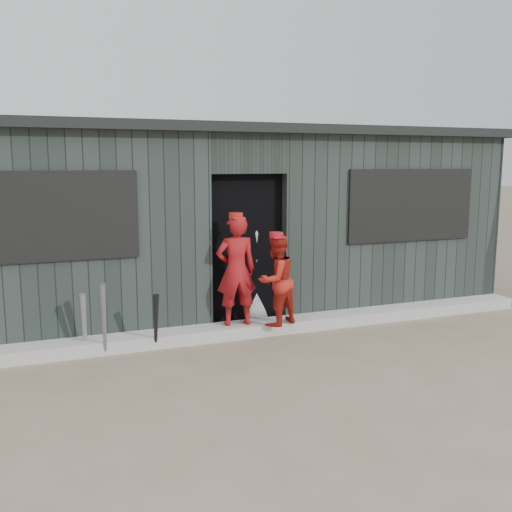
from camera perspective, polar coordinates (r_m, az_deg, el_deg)
name	(u,v)px	position (r m, az deg, el deg)	size (l,w,h in m)	color
ground	(323,386)	(5.70, 6.71, -12.74)	(80.00, 80.00, 0.00)	#73644F
curb	(255,328)	(7.24, -0.06, -7.22)	(8.00, 0.36, 0.15)	#ADADA8
bat_left	(84,324)	(6.65, -16.80, -6.52)	(0.07, 0.07, 0.74)	#96979E
bat_mid	(104,320)	(6.50, -14.96, -6.22)	(0.07, 0.07, 0.86)	gray
bat_right	(156,322)	(6.59, -9.98, -6.55)	(0.07, 0.07, 0.71)	black
player_red_left	(236,270)	(6.98, -2.00, -1.44)	(0.50, 0.33, 1.37)	maroon
player_red_right	(276,280)	(6.99, 2.01, -2.41)	(0.55, 0.43, 1.13)	#AE1F15
player_grey_back	(252,273)	(7.59, -0.36, -1.71)	(0.67, 0.44, 1.37)	#B7B7B7
dugout	(215,220)	(8.58, -4.11, 3.60)	(8.30, 3.30, 2.62)	black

